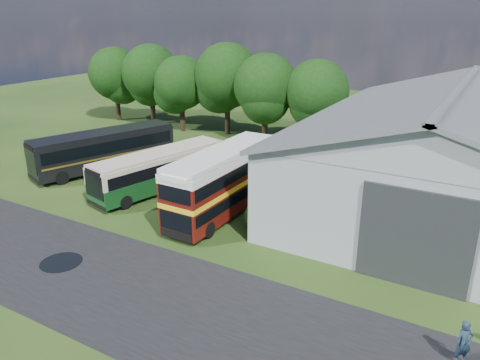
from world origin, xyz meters
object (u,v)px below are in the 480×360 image
Objects in this scene: bus_maroon_double at (223,183)px; bus_green_single at (160,170)px; storage_shed at (452,145)px; visitor_a at (464,343)px; bus_dark_single at (104,149)px.

bus_green_single is at bearing 169.44° from bus_maroon_double.
storage_shed is 2.24× the size of bus_green_single.
bus_maroon_double is at bearing 2.24° from bus_green_single.
storage_shed is 13.45× the size of visitor_a.
bus_dark_single is (-7.09, 1.50, 0.15)m from bus_green_single.
bus_maroon_double is at bearing 8.21° from bus_dark_single.
bus_dark_single is at bearing 169.19° from bus_maroon_double.
storage_shed reaches higher than visitor_a.
storage_shed is 26.62m from bus_dark_single.
bus_green_single is at bearing 118.45° from visitor_a.
storage_shed is at bearing 37.51° from bus_maroon_double.
visitor_a is at bearing -25.04° from bus_maroon_double.
storage_shed reaches higher than bus_dark_single.
bus_green_single is 1.09× the size of bus_maroon_double.
bus_dark_single reaches higher than bus_green_single.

